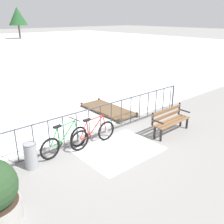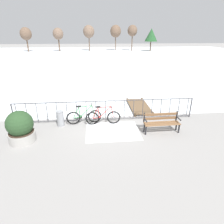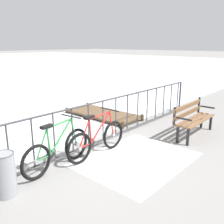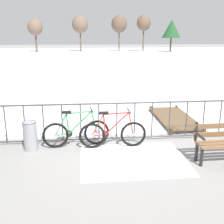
{
  "view_description": "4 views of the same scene",
  "coord_description": "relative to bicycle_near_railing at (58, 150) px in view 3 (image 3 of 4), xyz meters",
  "views": [
    {
      "loc": [
        -4.42,
        -6.26,
        3.85
      ],
      "look_at": [
        1.08,
        0.11,
        0.66
      ],
      "focal_mm": 40.73,
      "sensor_mm": 36.0,
      "label": 1
    },
    {
      "loc": [
        -0.51,
        -8.71,
        4.12
      ],
      "look_at": [
        0.28,
        -0.53,
        0.67
      ],
      "focal_mm": 29.91,
      "sensor_mm": 36.0,
      "label": 2
    },
    {
      "loc": [
        -3.79,
        -4.05,
        2.37
      ],
      "look_at": [
        0.47,
        -0.3,
        0.83
      ],
      "focal_mm": 40.67,
      "sensor_mm": 36.0,
      "label": 3
    },
    {
      "loc": [
        -0.81,
        -6.87,
        2.76
      ],
      "look_at": [
        -0.15,
        -0.16,
        0.86
      ],
      "focal_mm": 43.69,
      "sensor_mm": 36.0,
      "label": 4
    }
  ],
  "objects": [
    {
      "name": "wooden_dock",
      "position": [
        3.18,
        1.81,
        -0.25
      ],
      "size": [
        1.1,
        2.61,
        0.2
      ],
      "color": "brown",
      "rests_on": "ground"
    },
    {
      "name": "snow_patch",
      "position": [
        1.32,
        -0.94,
        -0.36
      ],
      "size": [
        2.4,
        1.87,
        0.01
      ],
      "primitive_type": "cube",
      "color": "white",
      "rests_on": "ground"
    },
    {
      "name": "bicycle_near_railing",
      "position": [
        0.0,
        0.0,
        0.0
      ],
      "size": [
        1.71,
        0.52,
        0.97
      ],
      "color": "black",
      "rests_on": "ground"
    },
    {
      "name": "ground_plane",
      "position": [
        1.08,
        0.26,
        -0.37
      ],
      "size": [
        160.0,
        160.0,
        0.0
      ],
      "primitive_type": "plane",
      "color": "gray"
    },
    {
      "name": "park_bench",
      "position": [
        3.49,
        -1.16,
        0.14
      ],
      "size": [
        1.61,
        0.51,
        0.89
      ],
      "color": "brown",
      "rests_on": "ground"
    },
    {
      "name": "bicycle_second",
      "position": [
        0.92,
        -0.17,
        0.0
      ],
      "size": [
        1.71,
        0.52,
        0.97
      ],
      "color": "black",
      "rests_on": "ground"
    },
    {
      "name": "trash_bin",
      "position": [
        -1.12,
        -0.13,
        0.0
      ],
      "size": [
        0.35,
        0.35,
        0.73
      ],
      "color": "gray",
      "rests_on": "ground"
    },
    {
      "name": "railing_fence",
      "position": [
        1.08,
        0.26,
        0.19
      ],
      "size": [
        9.06,
        0.06,
        1.07
      ],
      "color": "#38383D",
      "rests_on": "ground"
    }
  ]
}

